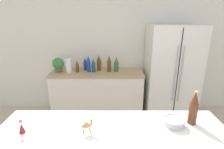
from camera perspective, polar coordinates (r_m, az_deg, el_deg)
wall_back at (r=3.57m, az=1.31°, el=8.23°), size 8.00×0.06×2.55m
back_counter at (r=3.51m, az=-4.58°, el=-6.06°), size 1.75×0.63×0.91m
refrigerator at (r=3.47m, az=18.82°, el=0.35°), size 0.91×0.70×1.77m
potted_plant at (r=3.43m, az=-17.00°, el=3.25°), size 0.22×0.22×0.27m
paper_towel_roll at (r=3.36m, az=-13.79°, el=2.86°), size 0.11×0.11×0.26m
back_bottle_0 at (r=3.31m, az=-7.52°, el=3.46°), size 0.07×0.07×0.32m
back_bottle_1 at (r=3.33m, az=-11.13°, el=2.63°), size 0.06×0.06×0.23m
back_bottle_2 at (r=3.37m, az=-4.13°, el=3.80°), size 0.08×0.08×0.32m
back_bottle_3 at (r=3.43m, az=-8.59°, el=3.45°), size 0.07×0.07×0.26m
back_bottle_4 at (r=3.31m, az=1.58°, el=3.25°), size 0.08×0.08×0.28m
back_bottle_5 at (r=3.29m, az=-5.91°, el=2.96°), size 0.07×0.07×0.27m
back_bottle_6 at (r=3.30m, az=-0.79°, el=3.56°), size 0.08×0.08×0.32m
wine_bottle at (r=1.68m, az=25.26°, el=-9.98°), size 0.07×0.07×0.31m
fruit_bowl at (r=1.65m, az=19.67°, el=-14.34°), size 0.18×0.18×0.06m
camel_figurine at (r=1.47m, az=-8.07°, el=-16.04°), size 0.10×0.07×0.12m
wise_man_figurine_blue at (r=1.64m, az=-27.31°, el=-14.93°), size 0.05×0.05×0.12m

